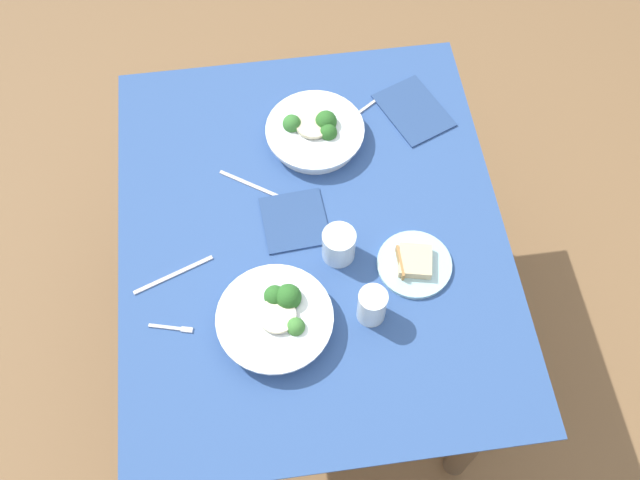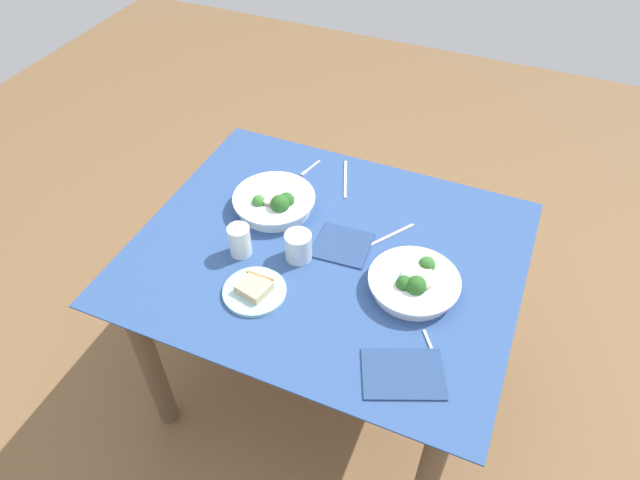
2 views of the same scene
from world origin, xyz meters
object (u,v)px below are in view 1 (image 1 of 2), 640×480
broccoli_bowl_far (315,132)px  broccoli_bowl_near (276,318)px  table_knife_right (251,185)px  fork_by_far_bowl (173,328)px  bread_side_plate (414,263)px  napkin_folded_upper (295,221)px  water_glass_side (372,306)px  water_glass_center (339,245)px  table_knife_left (173,275)px  fork_by_near_bowl (373,102)px  napkin_folded_lower (414,110)px

broccoli_bowl_far → broccoli_bowl_near: (0.53, -0.16, 0.00)m
table_knife_right → broccoli_bowl_near: bearing=-51.8°
fork_by_far_bowl → bread_side_plate: bearing=23.2°
table_knife_right → napkin_folded_upper: napkin_folded_upper is taller
broccoli_bowl_far → water_glass_side: water_glass_side is taller
broccoli_bowl_far → water_glass_side: size_ratio=2.60×
broccoli_bowl_near → napkin_folded_upper: bearing=164.9°
water_glass_side → table_knife_right: (-0.41, -0.26, -0.05)m
bread_side_plate → water_glass_center: size_ratio=2.02×
broccoli_bowl_near → table_knife_left: 0.29m
fork_by_far_bowl → napkin_folded_upper: bearing=53.2°
water_glass_center → table_knife_right: (-0.24, -0.20, -0.04)m
table_knife_left → napkin_folded_upper: napkin_folded_upper is taller
fork_by_near_bowl → table_knife_right: bearing=177.8°
fork_by_far_bowl → fork_by_near_bowl: same height
bread_side_plate → water_glass_side: (0.12, -0.13, 0.04)m
table_knife_right → water_glass_side: bearing=-23.9°
broccoli_bowl_near → fork_by_near_bowl: broccoli_bowl_near is taller
fork_by_far_bowl → napkin_folded_lower: size_ratio=0.51×
table_knife_left → napkin_folded_upper: 0.34m
water_glass_center → table_knife_right: bearing=-139.4°
table_knife_left → napkin_folded_upper: bearing=179.3°
bread_side_plate → fork_by_far_bowl: 0.61m
water_glass_center → table_knife_left: 0.42m
water_glass_center → broccoli_bowl_near: bearing=-46.0°
fork_by_near_bowl → bread_side_plate: bearing=-122.7°
table_knife_left → napkin_folded_lower: bearing=-168.9°
table_knife_right → broccoli_bowl_far: bearing=68.4°
water_glass_side → water_glass_center: bearing=-162.9°
broccoli_bowl_near → table_knife_right: broccoli_bowl_near is taller
broccoli_bowl_near → napkin_folded_upper: size_ratio=1.63×
bread_side_plate → fork_by_near_bowl: size_ratio=2.08×
napkin_folded_upper → napkin_folded_lower: size_ratio=0.81×
water_glass_center → napkin_folded_upper: (-0.11, -0.10, -0.04)m
water_glass_side → napkin_folded_upper: 0.32m
broccoli_bowl_near → water_glass_side: size_ratio=2.68×
broccoli_bowl_far → water_glass_center: size_ratio=2.91×
table_knife_left → table_knife_right: (-0.24, 0.21, 0.00)m
water_glass_side → bread_side_plate: bearing=131.9°
water_glass_center → fork_by_near_bowl: (-0.47, 0.17, -0.04)m
fork_by_near_bowl → table_knife_left: size_ratio=0.43×
water_glass_center → napkin_folded_upper: 0.15m
table_knife_left → table_knife_right: 0.32m
broccoli_bowl_near → napkin_folded_upper: (-0.28, 0.07, -0.03)m
water_glass_side → fork_by_far_bowl: size_ratio=0.97×
fork_by_near_bowl → napkin_folded_lower: 0.12m
water_glass_center → water_glass_side: water_glass_side is taller
water_glass_side → fork_by_near_bowl: 0.65m
broccoli_bowl_near → bread_side_plate: 0.37m
napkin_folded_lower → water_glass_center: bearing=-33.3°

